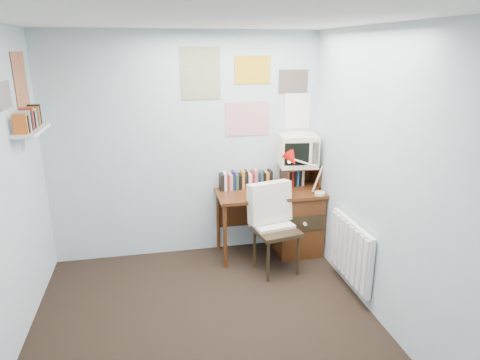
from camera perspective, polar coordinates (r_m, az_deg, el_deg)
The scene contains 14 objects.
ground at distance 3.74m, azimuth -3.87°, elevation -21.05°, with size 3.50×3.50×0.00m, color black.
back_wall at distance 4.79m, azimuth -7.19°, elevation 4.30°, with size 3.00×0.02×2.50m, color silver.
right_wall at distance 3.62m, azimuth 19.89°, elevation -0.89°, with size 0.02×3.50×2.50m, color silver.
ceiling at distance 2.94m, azimuth -4.92°, elevation 20.82°, with size 3.00×3.50×0.02m, color white.
desk at distance 5.03m, azimuth 6.92°, elevation -5.17°, with size 1.20×0.55×0.76m.
desk_chair at distance 4.55m, azimuth 4.88°, elevation -6.83°, with size 0.47×0.45×0.92m, color black.
desk_lamp at distance 4.73m, azimuth 10.72°, elevation 0.50°, with size 0.30×0.26×0.43m, color red.
tv_riser at distance 5.01m, azimuth 8.00°, elevation 0.51°, with size 0.40×0.30×0.25m, color #532A13.
crt_tv at distance 4.93m, azimuth 7.67°, elevation 4.14°, with size 0.42×0.38×0.40m, color #EDDFC7.
book_row at distance 4.90m, azimuth 0.77°, elevation 0.14°, with size 0.60×0.14×0.22m, color #532A13.
radiator at distance 4.35m, azimuth 14.54°, elevation -9.15°, with size 0.09×0.80×0.60m, color white.
wall_shelf at distance 4.20m, azimuth -26.06°, elevation 5.99°, with size 0.20×0.62×0.24m, color white.
posters_back at distance 4.80m, azimuth 1.07°, elevation 11.71°, with size 1.20×0.01×0.90m, color white.
posters_left at distance 4.17m, azimuth -28.02°, elevation 10.98°, with size 0.01×0.70×0.60m, color white.
Camera 1 is at (-0.38, -2.91, 2.32)m, focal length 32.00 mm.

